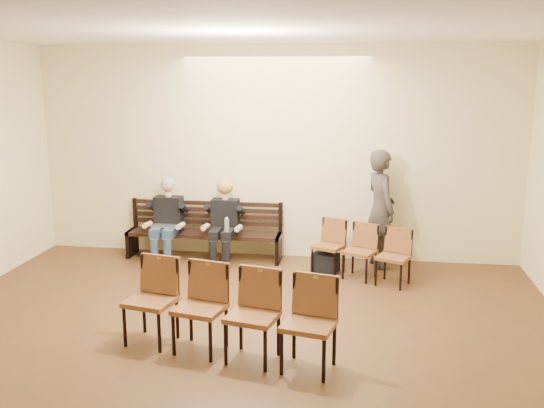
{
  "coord_description": "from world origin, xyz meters",
  "views": [
    {
      "loc": [
        1.4,
        -4.82,
        3.05
      ],
      "look_at": [
        0.09,
        4.05,
        1.1
      ],
      "focal_mm": 40.0,
      "sensor_mm": 36.0,
      "label": 1
    }
  ],
  "objects_px": {
    "water_bottle": "(227,233)",
    "chair_row_back": "(226,313)",
    "laptop": "(164,227)",
    "bag": "(326,263)",
    "chair_row_front": "(360,252)",
    "bench": "(204,245)",
    "seated_woman": "(224,224)",
    "seated_man": "(167,220)",
    "passerby": "(381,200)"
  },
  "relations": [
    {
      "from": "water_bottle",
      "to": "chair_row_front",
      "type": "relative_size",
      "value": 0.16
    },
    {
      "from": "chair_row_front",
      "to": "laptop",
      "type": "bearing_deg",
      "value": -162.97
    },
    {
      "from": "bag",
      "to": "chair_row_back",
      "type": "xyz_separation_m",
      "value": [
        -0.91,
        -3.03,
        0.35
      ]
    },
    {
      "from": "water_bottle",
      "to": "chair_row_back",
      "type": "xyz_separation_m",
      "value": [
        0.66,
        -3.02,
        -0.07
      ]
    },
    {
      "from": "seated_man",
      "to": "water_bottle",
      "type": "xyz_separation_m",
      "value": [
        1.07,
        -0.3,
        -0.1
      ]
    },
    {
      "from": "bench",
      "to": "water_bottle",
      "type": "relative_size",
      "value": 10.91
    },
    {
      "from": "seated_woman",
      "to": "chair_row_back",
      "type": "relative_size",
      "value": 0.53
    },
    {
      "from": "bench",
      "to": "chair_row_front",
      "type": "bearing_deg",
      "value": -14.15
    },
    {
      "from": "chair_row_back",
      "to": "bench",
      "type": "bearing_deg",
      "value": 120.67
    },
    {
      "from": "water_bottle",
      "to": "chair_row_front",
      "type": "height_order",
      "value": "chair_row_front"
    },
    {
      "from": "seated_man",
      "to": "seated_woman",
      "type": "distance_m",
      "value": 0.96
    },
    {
      "from": "seated_man",
      "to": "chair_row_front",
      "type": "bearing_deg",
      "value": -9.51
    },
    {
      "from": "laptop",
      "to": "chair_row_front",
      "type": "distance_m",
      "value": 3.21
    },
    {
      "from": "bench",
      "to": "water_bottle",
      "type": "bearing_deg",
      "value": -40.73
    },
    {
      "from": "chair_row_back",
      "to": "bag",
      "type": "bearing_deg",
      "value": 85.56
    },
    {
      "from": "bag",
      "to": "chair_row_front",
      "type": "bearing_deg",
      "value": -24.86
    },
    {
      "from": "bag",
      "to": "chair_row_front",
      "type": "height_order",
      "value": "chair_row_front"
    },
    {
      "from": "water_bottle",
      "to": "seated_woman",
      "type": "bearing_deg",
      "value": 110.16
    },
    {
      "from": "laptop",
      "to": "water_bottle",
      "type": "height_order",
      "value": "laptop"
    },
    {
      "from": "seated_woman",
      "to": "chair_row_back",
      "type": "bearing_deg",
      "value": -77.0
    },
    {
      "from": "bag",
      "to": "chair_row_front",
      "type": "distance_m",
      "value": 0.64
    },
    {
      "from": "chair_row_front",
      "to": "chair_row_back",
      "type": "relative_size",
      "value": 0.62
    },
    {
      "from": "seated_woman",
      "to": "bag",
      "type": "xyz_separation_m",
      "value": [
        1.68,
        -0.29,
        -0.49
      ]
    },
    {
      "from": "water_bottle",
      "to": "chair_row_back",
      "type": "distance_m",
      "value": 3.09
    },
    {
      "from": "bench",
      "to": "passerby",
      "type": "distance_m",
      "value": 3.01
    },
    {
      "from": "bench",
      "to": "chair_row_front",
      "type": "distance_m",
      "value": 2.67
    },
    {
      "from": "laptop",
      "to": "chair_row_back",
      "type": "xyz_separation_m",
      "value": [
        1.75,
        -3.19,
        -0.09
      ]
    },
    {
      "from": "bench",
      "to": "chair_row_front",
      "type": "height_order",
      "value": "chair_row_front"
    },
    {
      "from": "seated_woman",
      "to": "laptop",
      "type": "xyz_separation_m",
      "value": [
        -0.99,
        -0.12,
        -0.05
      ]
    },
    {
      "from": "laptop",
      "to": "bag",
      "type": "xyz_separation_m",
      "value": [
        2.66,
        -0.16,
        -0.43
      ]
    },
    {
      "from": "seated_woman",
      "to": "passerby",
      "type": "height_order",
      "value": "passerby"
    },
    {
      "from": "bench",
      "to": "bag",
      "type": "relative_size",
      "value": 6.54
    },
    {
      "from": "laptop",
      "to": "passerby",
      "type": "distance_m",
      "value": 3.53
    },
    {
      "from": "laptop",
      "to": "chair_row_back",
      "type": "height_order",
      "value": "chair_row_back"
    },
    {
      "from": "water_bottle",
      "to": "chair_row_front",
      "type": "xyz_separation_m",
      "value": [
        2.09,
        -0.23,
        -0.15
      ]
    },
    {
      "from": "water_bottle",
      "to": "chair_row_back",
      "type": "bearing_deg",
      "value": -77.74
    },
    {
      "from": "seated_man",
      "to": "laptop",
      "type": "bearing_deg",
      "value": -100.39
    },
    {
      "from": "passerby",
      "to": "chair_row_front",
      "type": "height_order",
      "value": "passerby"
    },
    {
      "from": "chair_row_back",
      "to": "seated_woman",
      "type": "bearing_deg",
      "value": 115.27
    },
    {
      "from": "water_bottle",
      "to": "seated_man",
      "type": "bearing_deg",
      "value": 164.37
    },
    {
      "from": "seated_man",
      "to": "chair_row_front",
      "type": "distance_m",
      "value": 3.22
    },
    {
      "from": "bench",
      "to": "laptop",
      "type": "height_order",
      "value": "laptop"
    },
    {
      "from": "bag",
      "to": "passerby",
      "type": "bearing_deg",
      "value": 26.06
    },
    {
      "from": "chair_row_back",
      "to": "water_bottle",
      "type": "bearing_deg",
      "value": 114.53
    },
    {
      "from": "chair_row_back",
      "to": "chair_row_front",
      "type": "bearing_deg",
      "value": 75.06
    },
    {
      "from": "seated_man",
      "to": "laptop",
      "type": "distance_m",
      "value": 0.16
    },
    {
      "from": "bench",
      "to": "bag",
      "type": "bearing_deg",
      "value": -11.22
    },
    {
      "from": "seated_woman",
      "to": "bag",
      "type": "bearing_deg",
      "value": -9.72
    },
    {
      "from": "water_bottle",
      "to": "passerby",
      "type": "relative_size",
      "value": 0.11
    },
    {
      "from": "water_bottle",
      "to": "passerby",
      "type": "height_order",
      "value": "passerby"
    }
  ]
}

